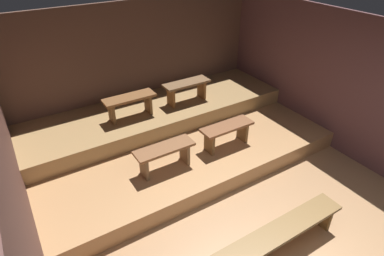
# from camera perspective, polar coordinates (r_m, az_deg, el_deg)

# --- Properties ---
(ground) EXTENTS (5.84, 5.25, 0.08)m
(ground) POSITION_cam_1_polar(r_m,az_deg,el_deg) (5.48, 1.35, -8.30)
(ground) COLOR #AB7E55
(wall_back) EXTENTS (5.84, 0.06, 2.42)m
(wall_back) POSITION_cam_1_polar(r_m,az_deg,el_deg) (6.60, -9.48, 11.20)
(wall_back) COLOR brown
(wall_back) RESTS_ON ground
(wall_left) EXTENTS (0.06, 5.25, 2.42)m
(wall_left) POSITION_cam_1_polar(r_m,az_deg,el_deg) (4.18, -29.39, -6.12)
(wall_left) COLOR brown
(wall_left) RESTS_ON ground
(wall_right) EXTENTS (0.06, 5.25, 2.42)m
(wall_right) POSITION_cam_1_polar(r_m,az_deg,el_deg) (6.41, 21.21, 8.82)
(wall_right) COLOR brown
(wall_right) RESTS_ON ground
(platform_lower) EXTENTS (5.04, 2.88, 0.30)m
(platform_lower) POSITION_cam_1_polar(r_m,az_deg,el_deg) (5.91, -2.81, -2.70)
(platform_lower) COLOR tan
(platform_lower) RESTS_ON ground
(platform_middle) EXTENTS (5.04, 1.43, 0.30)m
(platform_middle) POSITION_cam_1_polar(r_m,az_deg,el_deg) (6.30, -6.13, 2.71)
(platform_middle) COLOR #A78050
(platform_middle) RESTS_ON platform_lower
(bench_floor_center) EXTENTS (1.89, 0.31, 0.41)m
(bench_floor_center) POSITION_cam_1_polar(r_m,az_deg,el_deg) (4.26, 15.41, -17.60)
(bench_floor_center) COLOR brown
(bench_floor_center) RESTS_ON ground
(bench_lower_left) EXTENTS (0.93, 0.31, 0.41)m
(bench_lower_left) POSITION_cam_1_polar(r_m,az_deg,el_deg) (4.91, -4.87, -4.43)
(bench_lower_left) COLOR brown
(bench_lower_left) RESTS_ON platform_lower
(bench_lower_right) EXTENTS (0.93, 0.31, 0.41)m
(bench_lower_right) POSITION_cam_1_polar(r_m,az_deg,el_deg) (5.44, 6.19, -0.51)
(bench_lower_right) COLOR brown
(bench_lower_right) RESTS_ON platform_lower
(bench_middle_left) EXTENTS (0.92, 0.31, 0.41)m
(bench_middle_left) POSITION_cam_1_polar(r_m,az_deg,el_deg) (5.78, -10.98, 4.52)
(bench_middle_left) COLOR brown
(bench_middle_left) RESTS_ON platform_middle
(bench_middle_right) EXTENTS (0.92, 0.31, 0.41)m
(bench_middle_right) POSITION_cam_1_polar(r_m,az_deg,el_deg) (6.23, -0.97, 7.22)
(bench_middle_right) COLOR brown
(bench_middle_right) RESTS_ON platform_middle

